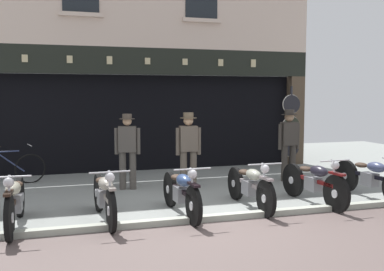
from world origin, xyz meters
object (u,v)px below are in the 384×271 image
motorcycle_center (250,185)px  shopkeeper_center (188,147)px  advert_board_near (82,107)px  tyre_sign_pole (291,126)px  leaning_bicycle (6,169)px  motorcycle_center_left (181,191)px  motorcycle_left (104,195)px  advert_board_far (43,108)px  salesman_right (289,141)px  motorcycle_right (370,177)px  motorcycle_center_right (314,181)px  motorcycle_far_left (15,201)px  salesman_left (127,148)px

motorcycle_center → shopkeeper_center: bearing=-71.9°
advert_board_near → tyre_sign_pole: bearing=-17.8°
motorcycle_center → shopkeeper_center: (-0.62, 1.90, 0.52)m
shopkeeper_center → leaning_bicycle: size_ratio=0.99×
motorcycle_center_left → leaning_bicycle: leaning_bicycle is taller
motorcycle_left → shopkeeper_center: bearing=-138.5°
motorcycle_center_left → advert_board_far: size_ratio=2.02×
motorcycle_center → advert_board_near: size_ratio=1.96×
motorcycle_center → salesman_right: size_ratio=1.16×
motorcycle_right → shopkeeper_center: (-3.22, 1.91, 0.51)m
motorcycle_center_left → tyre_sign_pole: tyre_sign_pole is taller
leaning_bicycle → salesman_right: bearing=64.3°
motorcycle_center → shopkeeper_center: shopkeeper_center is taller
advert_board_near → advert_board_far: size_ratio=1.05×
motorcycle_center → motorcycle_right: size_ratio=0.97×
motorcycle_center_right → motorcycle_left: bearing=-3.9°
motorcycle_center_left → motorcycle_right: motorcycle_right is taller
motorcycle_far_left → tyre_sign_pole: size_ratio=0.89×
motorcycle_left → shopkeeper_center: 2.88m
motorcycle_center_right → salesman_left: 3.98m
salesman_left → motorcycle_right: bearing=165.7°
salesman_left → motorcycle_center_right: bearing=156.0°
motorcycle_right → tyre_sign_pole: tyre_sign_pole is taller
motorcycle_far_left → shopkeeper_center: size_ratio=1.21×
motorcycle_center → salesman_left: salesman_left is taller
motorcycle_far_left → motorcycle_left: (1.37, -0.01, -0.00)m
motorcycle_center_right → advert_board_far: size_ratio=2.09×
salesman_left → leaning_bicycle: salesman_left is taller
tyre_sign_pole → advert_board_far: tyre_sign_pole is taller
motorcycle_far_left → salesman_left: (2.12, 2.37, 0.48)m
motorcycle_center_right → tyre_sign_pole: bearing=-115.9°
motorcycle_center → advert_board_far: advert_board_far is taller
motorcycle_center_right → shopkeeper_center: 2.79m
motorcycle_far_left → tyre_sign_pole: 7.29m
motorcycle_left → tyre_sign_pole: size_ratio=0.87×
motorcycle_center_right → tyre_sign_pole: (1.25, 3.12, 0.81)m
motorcycle_right → advert_board_near: advert_board_near is taller
motorcycle_right → advert_board_near: bearing=-45.7°
motorcycle_center_right → motorcycle_center_left: bearing=-2.8°
advert_board_far → salesman_left: bearing=-53.6°
motorcycle_center → leaning_bicycle: 5.72m
motorcycle_far_left → advert_board_near: advert_board_near is taller
motorcycle_far_left → motorcycle_left: motorcycle_far_left is taller
motorcycle_center_right → advert_board_far: (-4.97, 4.80, 1.28)m
motorcycle_left → tyre_sign_pole: 6.09m
motorcycle_center → advert_board_far: size_ratio=2.06×
advert_board_near → salesman_left: bearing=-71.5°
motorcycle_right → salesman_left: 5.07m
advert_board_near → advert_board_far: advert_board_near is taller
motorcycle_right → motorcycle_center_right: bearing=-1.1°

